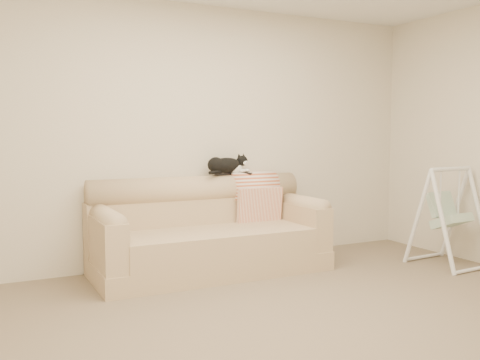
{
  "coord_description": "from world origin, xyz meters",
  "views": [
    {
      "loc": [
        -2.08,
        -3.05,
        1.32
      ],
      "look_at": [
        0.08,
        1.27,
        0.9
      ],
      "focal_mm": 40.0,
      "sensor_mm": 36.0,
      "label": 1
    }
  ],
  "objects_px": {
    "remote_a": "(223,174)",
    "remote_b": "(244,173)",
    "sofa": "(208,235)",
    "baby_swing": "(448,216)",
    "tuxedo_cat": "(227,165)"
  },
  "relations": [
    {
      "from": "remote_a",
      "to": "remote_b",
      "type": "distance_m",
      "value": 0.23
    },
    {
      "from": "sofa",
      "to": "baby_swing",
      "type": "xyz_separation_m",
      "value": [
        2.25,
        -0.86,
        0.14
      ]
    },
    {
      "from": "sofa",
      "to": "baby_swing",
      "type": "height_order",
      "value": "baby_swing"
    },
    {
      "from": "remote_a",
      "to": "remote_b",
      "type": "relative_size",
      "value": 1.18
    },
    {
      "from": "remote_a",
      "to": "baby_swing",
      "type": "relative_size",
      "value": 0.19
    },
    {
      "from": "remote_b",
      "to": "remote_a",
      "type": "bearing_deg",
      "value": 176.65
    },
    {
      "from": "sofa",
      "to": "remote_b",
      "type": "distance_m",
      "value": 0.79
    },
    {
      "from": "remote_a",
      "to": "baby_swing",
      "type": "height_order",
      "value": "baby_swing"
    },
    {
      "from": "remote_a",
      "to": "sofa",
      "type": "bearing_deg",
      "value": -138.33
    },
    {
      "from": "sofa",
      "to": "remote_a",
      "type": "relative_size",
      "value": 11.79
    },
    {
      "from": "tuxedo_cat",
      "to": "baby_swing",
      "type": "distance_m",
      "value": 2.28
    },
    {
      "from": "remote_a",
      "to": "tuxedo_cat",
      "type": "height_order",
      "value": "tuxedo_cat"
    },
    {
      "from": "tuxedo_cat",
      "to": "sofa",
      "type": "bearing_deg",
      "value": -142.62
    },
    {
      "from": "sofa",
      "to": "baby_swing",
      "type": "distance_m",
      "value": 2.41
    },
    {
      "from": "tuxedo_cat",
      "to": "remote_b",
      "type": "bearing_deg",
      "value": -1.73
    }
  ]
}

